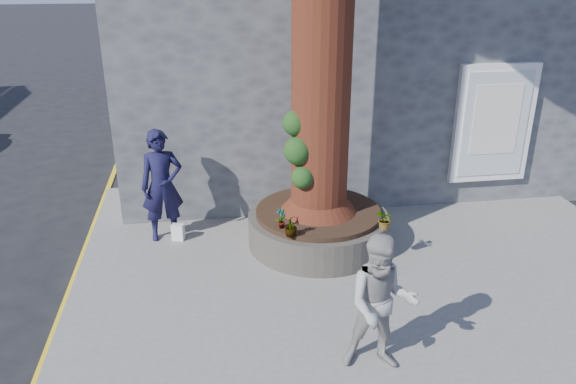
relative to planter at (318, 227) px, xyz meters
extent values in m
plane|color=black|center=(-0.80, -2.00, -0.41)|extent=(120.00, 120.00, 0.00)
cube|color=slate|center=(0.70, -1.00, -0.35)|extent=(9.00, 8.00, 0.12)
cube|color=yellow|center=(-3.85, -1.00, -0.41)|extent=(0.10, 30.00, 0.01)
cube|color=#4A4B4E|center=(1.70, 5.20, 2.59)|extent=(10.00, 8.00, 6.00)
cube|color=white|center=(3.50, 1.14, 1.29)|extent=(1.50, 0.12, 2.20)
cube|color=silver|center=(3.50, 1.08, 1.29)|extent=(1.25, 0.04, 1.95)
cube|color=silver|center=(3.50, 1.06, 1.39)|extent=(0.90, 0.02, 1.30)
cylinder|color=black|center=(0.00, 0.00, -0.03)|extent=(2.30, 2.30, 0.52)
cylinder|color=black|center=(0.00, 0.00, 0.27)|extent=(2.04, 2.04, 0.08)
cone|color=#402110|center=(0.00, 0.00, 0.66)|extent=(1.24, 1.24, 0.70)
sphere|color=#143D15|center=(-0.38, -0.20, 1.41)|extent=(0.44, 0.44, 0.44)
sphere|color=#143D15|center=(-0.32, -0.30, 1.01)|extent=(0.36, 0.36, 0.36)
sphere|color=#143D15|center=(-0.40, -0.08, 1.81)|extent=(0.40, 0.40, 0.40)
imported|color=black|center=(-2.50, 0.58, 0.65)|extent=(0.75, 0.54, 1.89)
imported|color=#999792|center=(0.07, -3.10, 0.55)|extent=(0.92, 0.78, 1.68)
cube|color=white|center=(-2.30, 0.46, -0.15)|extent=(0.23, 0.18, 0.28)
imported|color=gray|center=(-0.69, -0.57, 0.47)|extent=(0.21, 0.21, 0.33)
imported|color=gray|center=(0.20, 0.62, 0.49)|extent=(0.22, 0.22, 0.36)
imported|color=gray|center=(-0.59, -0.85, 0.47)|extent=(0.26, 0.26, 0.33)
imported|color=gray|center=(0.85, -0.85, 0.46)|extent=(0.31, 0.33, 0.31)
camera|label=1|loc=(-1.77, -8.16, 4.10)|focal=35.00mm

